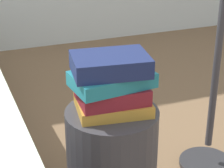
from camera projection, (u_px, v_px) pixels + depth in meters
name	position (u px, v px, depth m)	size (l,w,h in m)	color
side_table	(112.00, 162.00, 1.58)	(0.33, 0.33, 0.42)	#333338
book_ochre	(113.00, 105.00, 1.49)	(0.25, 0.19, 0.04)	#B7842D
book_maroon	(113.00, 93.00, 1.46)	(0.23, 0.17, 0.06)	maroon
book_teal	(113.00, 80.00, 1.44)	(0.27, 0.17, 0.05)	#1E727F
book_navy	(111.00, 65.00, 1.41)	(0.25, 0.17, 0.06)	#19234C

